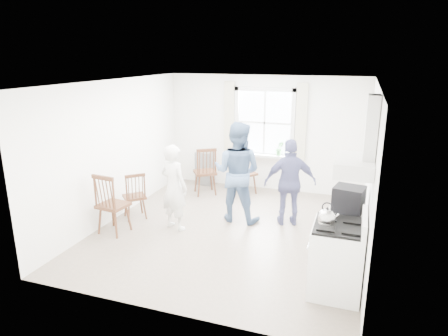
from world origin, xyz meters
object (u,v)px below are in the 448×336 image
person_left (174,187)px  low_cabinet (345,238)px  windsor_chair_a (206,166)px  windsor_chair_b (108,198)px  gas_stove (337,258)px  windsor_chair_c (135,191)px  stereo_stack (349,199)px  person_mid (237,172)px  person_right (290,183)px

person_left → low_cabinet: bearing=-170.0°
windsor_chair_a → windsor_chair_b: (-0.84, -2.44, 0.01)m
gas_stove → windsor_chair_a: 4.20m
person_left → windsor_chair_c: bearing=10.4°
low_cabinet → windsor_chair_c: (-3.81, 0.54, 0.11)m
low_cabinet → windsor_chair_b: 3.91m
stereo_stack → person_left: size_ratio=0.30×
gas_stove → person_mid: size_ratio=0.60×
windsor_chair_c → person_right: size_ratio=0.58×
low_cabinet → windsor_chair_c: 3.85m
person_left → person_right: bearing=-137.8°
stereo_stack → windsor_chair_a: (-3.06, 2.30, -0.41)m
person_right → gas_stove: bearing=97.6°
gas_stove → windsor_chair_b: (-3.82, 0.50, 0.19)m
windsor_chair_b → person_mid: size_ratio=0.59×
low_cabinet → person_mid: bearing=149.9°
stereo_stack → windsor_chair_a: 3.85m
low_cabinet → windsor_chair_c: bearing=172.0°
windsor_chair_b → person_left: size_ratio=0.71×
person_mid → person_right: person_mid is taller
stereo_stack → person_mid: 2.36m
low_cabinet → person_mid: 2.37m
low_cabinet → person_mid: person_mid is taller
gas_stove → windsor_chair_c: (-3.74, 1.24, 0.08)m
person_mid → person_right: 0.98m
person_left → gas_stove: bearing=176.9°
low_cabinet → person_left: 2.99m
low_cabinet → gas_stove: bearing=-95.7°
low_cabinet → windsor_chair_a: bearing=143.8°
person_right → windsor_chair_b: bearing=8.6°
low_cabinet → windsor_chair_c: size_ratio=0.97×
person_left → windsor_chair_a: bearing=-68.4°
stereo_stack → windsor_chair_b: bearing=-178.0°
low_cabinet → person_left: (-2.95, 0.42, 0.32)m
windsor_chair_a → person_right: 2.24m
low_cabinet → person_right: 1.68m
person_mid → windsor_chair_b: bearing=38.9°
stereo_stack → windsor_chair_b: size_ratio=0.42×
gas_stove → stereo_stack: (0.07, 0.64, 0.59)m
low_cabinet → windsor_chair_b: bearing=-177.1°
gas_stove → stereo_stack: stereo_stack is taller
low_cabinet → windsor_chair_b: windsor_chair_b is taller
stereo_stack → person_mid: (-2.01, 1.22, -0.14)m
gas_stove → person_right: 2.22m
windsor_chair_b → windsor_chair_c: 0.75m
windsor_chair_a → person_left: bearing=-86.5°
windsor_chair_a → windsor_chair_c: size_ratio=1.18×
low_cabinet → stereo_stack: stereo_stack is taller
stereo_stack → low_cabinet: bearing=91.9°
low_cabinet → person_left: size_ratio=0.58×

